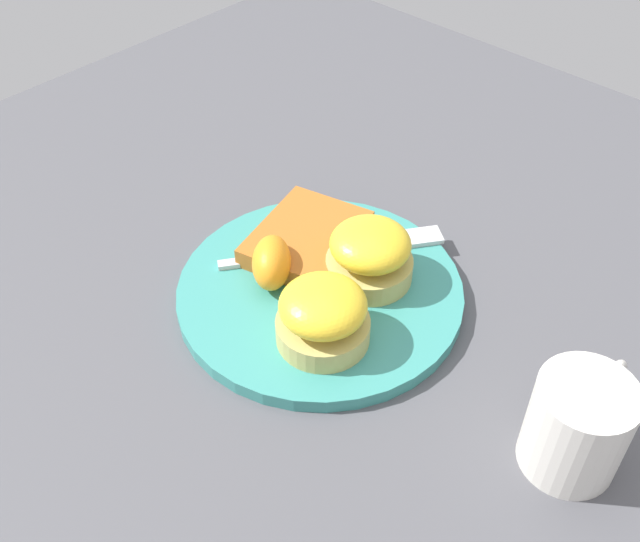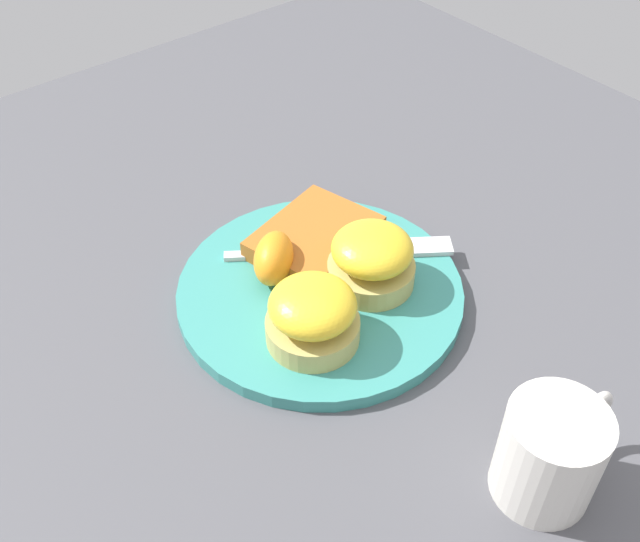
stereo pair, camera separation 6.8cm
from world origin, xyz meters
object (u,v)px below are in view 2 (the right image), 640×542
at_px(sandwich_benedict_right, 372,259).
at_px(cup, 555,450).
at_px(sandwich_benedict_left, 313,315).
at_px(orange_wedge, 274,258).
at_px(fork, 356,249).
at_px(hashbrown_patty, 315,238).

distance_m(sandwich_benedict_right, cup, 0.24).
height_order(sandwich_benedict_left, orange_wedge, sandwich_benedict_left).
distance_m(orange_wedge, fork, 0.09).
bearing_deg(orange_wedge, sandwich_benedict_left, -104.33).
relative_size(sandwich_benedict_left, fork, 0.43).
height_order(sandwich_benedict_right, cup, cup).
bearing_deg(sandwich_benedict_left, orange_wedge, 75.67).
distance_m(sandwich_benedict_right, orange_wedge, 0.09).
bearing_deg(hashbrown_patty, sandwich_benedict_right, -83.77).
relative_size(orange_wedge, fork, 0.32).
bearing_deg(sandwich_benedict_left, fork, 30.68).
xyz_separation_m(sandwich_benedict_right, hashbrown_patty, (-0.01, 0.07, -0.02)).
bearing_deg(cup, sandwich_benedict_left, 103.57).
xyz_separation_m(sandwich_benedict_left, hashbrown_patty, (0.08, 0.09, -0.02)).
distance_m(sandwich_benedict_right, fork, 0.05).
distance_m(hashbrown_patty, fork, 0.04).
xyz_separation_m(fork, cup, (-0.05, -0.27, 0.03)).
xyz_separation_m(sandwich_benedict_left, fork, (0.10, 0.06, -0.03)).
height_order(fork, cup, cup).
xyz_separation_m(orange_wedge, fork, (0.08, -0.02, -0.02)).
distance_m(sandwich_benedict_left, cup, 0.22).
xyz_separation_m(hashbrown_patty, fork, (0.03, -0.03, -0.01)).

